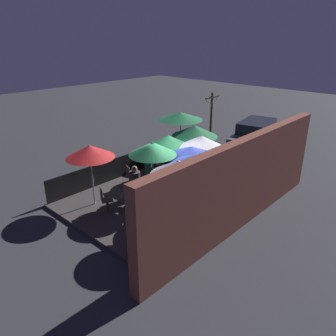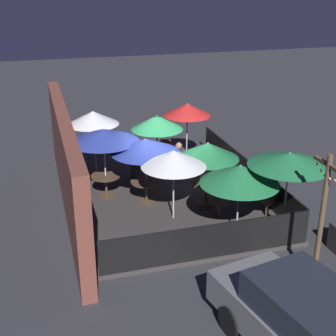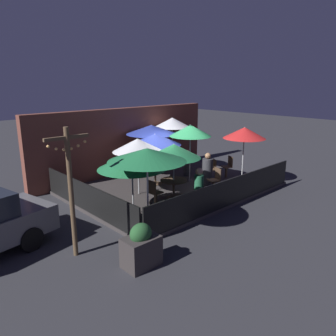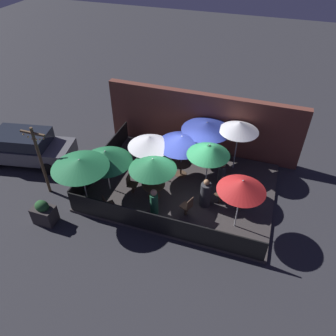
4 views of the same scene
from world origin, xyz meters
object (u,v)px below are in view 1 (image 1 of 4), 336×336
object	(u,v)px
patio_umbrella_3	(201,142)
patio_umbrella_1	(191,152)
parked_car_0	(256,134)
planter_box	(178,141)
patio_chair_1	(127,194)
patio_chair_2	(105,199)
patio_umbrella_5	(90,151)
patron_2	(148,164)
dining_table_1	(190,184)
patio_chair_4	(182,163)
patio_chair_0	(131,176)
patio_umbrella_2	(203,160)
patio_chair_3	(164,153)
patio_umbrella_0	(168,141)
patio_umbrella_7	(195,131)
light_post	(211,119)
patio_umbrella_4	(181,116)
patio_umbrella_8	(153,148)
patron_0	(135,184)
patron_1	(155,201)
dining_table_0	(168,168)
patio_umbrella_6	(178,168)

from	to	relation	value
patio_umbrella_3	patio_umbrella_1	bearing A→B (deg)	21.77
parked_car_0	planter_box	bearing A→B (deg)	-55.11
patio_chair_1	patio_chair_2	world-z (taller)	patio_chair_2
patio_umbrella_5	patron_2	distance (m)	3.54
patron_2	dining_table_1	bearing A→B (deg)	-131.81
patio_chair_4	parked_car_0	xyz separation A→B (m)	(-5.77, 0.54, 0.23)
patio_chair_0	patio_chair_2	world-z (taller)	same
patio_umbrella_2	patio_chair_3	bearing A→B (deg)	-122.15
patio_umbrella_0	patio_umbrella_7	distance (m)	1.99
patio_umbrella_1	patio_umbrella_2	xyz separation A→B (m)	(0.80, 1.16, 0.20)
patio_umbrella_5	light_post	bearing A→B (deg)	-176.26
patio_umbrella_4	dining_table_1	xyz separation A→B (m)	(3.02, 3.16, -1.65)
patio_umbrella_7	patron_2	xyz separation A→B (m)	(2.35, -0.72, -1.19)
patio_umbrella_7	patio_umbrella_8	bearing A→B (deg)	17.24
patio_umbrella_4	patron_0	xyz separation A→B (m)	(4.53, 1.62, -1.63)
patio_umbrella_4	patio_umbrella_7	xyz separation A→B (m)	(0.38, 1.21, -0.44)
patio_umbrella_3	patio_chair_1	world-z (taller)	patio_umbrella_3
patio_umbrella_5	patio_umbrella_0	bearing A→B (deg)	171.69
patio_chair_2	light_post	xyz separation A→B (m)	(-8.14, -1.35, 1.21)
patron_0	parked_car_0	size ratio (longest dim) A/B	0.28
patio_umbrella_0	patio_umbrella_3	distance (m)	1.42
dining_table_1	patio_umbrella_7	bearing A→B (deg)	-143.56
patio_umbrella_5	patio_umbrella_7	size ratio (longest dim) A/B	1.08
patio_umbrella_0	patio_chair_1	xyz separation A→B (m)	(2.80, 0.52, -1.28)
patio_chair_4	parked_car_0	size ratio (longest dim) A/B	0.19
patio_chair_2	patron_2	xyz separation A→B (m)	(-3.28, -1.20, 0.07)
patio_umbrella_0	dining_table_1	distance (m)	2.25
patio_umbrella_8	patio_chair_0	distance (m)	2.37
patio_umbrella_2	parked_car_0	world-z (taller)	patio_umbrella_2
patio_umbrella_8	patio_chair_3	bearing A→B (deg)	-142.21
patio_umbrella_2	light_post	world-z (taller)	light_post
patio_chair_4	patron_1	size ratio (longest dim) A/B	0.77
patio_umbrella_7	patron_0	distance (m)	4.33
patio_umbrella_7	planter_box	world-z (taller)	patio_umbrella_7
patio_umbrella_4	dining_table_0	bearing A→B (deg)	30.28
patio_umbrella_7	patio_chair_2	bearing A→B (deg)	4.83
patio_umbrella_7	patron_0	bearing A→B (deg)	5.59
dining_table_0	patron_0	distance (m)	2.18
patio_umbrella_2	patio_umbrella_4	distance (m)	5.76
patio_chair_0	patio_chair_1	distance (m)	1.60
patio_chair_3	patron_1	bearing A→B (deg)	-8.58
patio_umbrella_8	planter_box	size ratio (longest dim) A/B	2.21
patio_umbrella_2	planter_box	size ratio (longest dim) A/B	2.08
patio_umbrella_6	patron_1	xyz separation A→B (m)	(-0.33, -1.33, -1.72)
dining_table_0	patio_chair_3	world-z (taller)	patio_chair_3
patio_chair_0	light_post	distance (m)	6.27
patio_umbrella_3	patio_umbrella_8	distance (m)	2.62
patron_0	patio_chair_0	bearing A→B (deg)	91.33
patio_umbrella_5	patio_chair_4	xyz separation A→B (m)	(-4.54, 0.46, -1.60)
patio_umbrella_2	patio_umbrella_1	bearing A→B (deg)	-124.67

